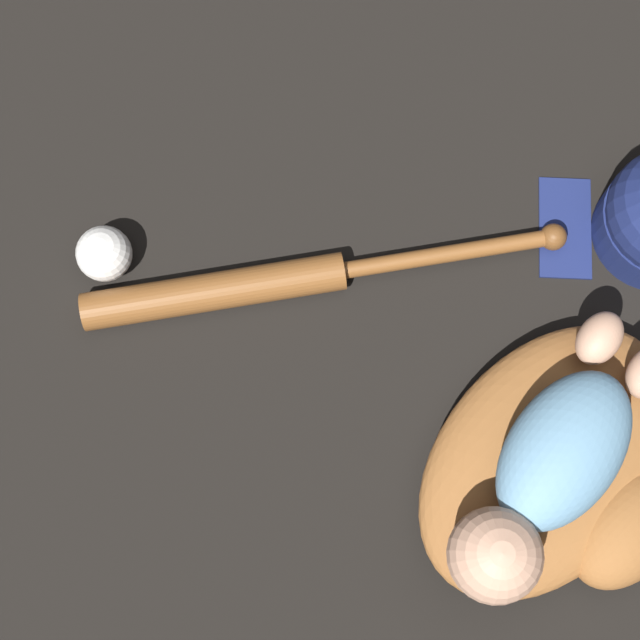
{
  "coord_description": "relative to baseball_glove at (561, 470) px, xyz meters",
  "views": [
    {
      "loc": [
        0.27,
        -0.05,
        1.27
      ],
      "look_at": [
        0.08,
        -0.28,
        0.07
      ],
      "focal_mm": 60.0,
      "sensor_mm": 36.0,
      "label": 1
    }
  ],
  "objects": [
    {
      "name": "ground_plane",
      "position": [
        0.02,
        -0.03,
        -0.04
      ],
      "size": [
        6.0,
        6.0,
        0.0
      ],
      "primitive_type": "plane",
      "color": "black"
    },
    {
      "name": "baseball_glove",
      "position": [
        0.0,
        0.0,
        0.0
      ],
      "size": [
        0.4,
        0.33,
        0.08
      ],
      "color": "#935B2D",
      "rests_on": "ground"
    },
    {
      "name": "baby_figure",
      "position": [
        0.03,
        -0.01,
        0.09
      ],
      "size": [
        0.36,
        0.18,
        0.1
      ],
      "color": "#6693B2",
      "rests_on": "baseball_glove"
    },
    {
      "name": "baseball_bat",
      "position": [
        0.12,
        -0.4,
        -0.02
      ],
      "size": [
        0.53,
        0.33,
        0.05
      ],
      "color": "brown",
      "rests_on": "ground"
    },
    {
      "name": "baseball",
      "position": [
        0.25,
        -0.54,
        -0.01
      ],
      "size": [
        0.07,
        0.07,
        0.07
      ],
      "color": "white",
      "rests_on": "ground"
    }
  ]
}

